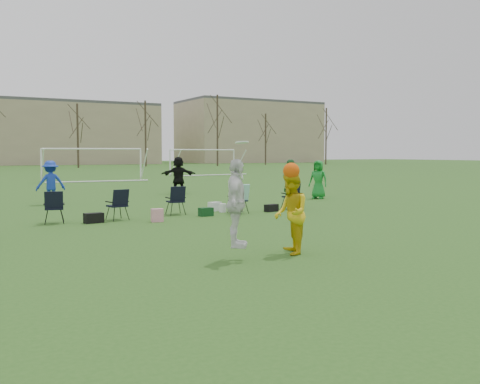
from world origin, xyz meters
TOP-DOWN VIEW (x-y plane):
  - ground at (0.00, 0.00)m, footprint 260.00×260.00m
  - fielder_blue at (-2.13, 14.20)m, footprint 1.17×0.70m
  - fielder_green_far at (9.07, 11.15)m, footprint 0.93×1.02m
  - fielder_black at (4.65, 17.06)m, footprint 1.85×1.21m
  - center_contest at (-0.31, 0.61)m, footprint 2.23×1.10m
  - sideline_setup at (1.82, 8.06)m, footprint 9.24×2.23m
  - goal_mid at (4.00, 32.00)m, footprint 7.40×0.63m
  - goal_right at (16.00, 38.00)m, footprint 7.35×1.14m
  - building_row at (6.73, 96.00)m, footprint 126.00×16.00m

SIDE VIEW (x-z plane):
  - ground at x=0.00m, z-range 0.00..0.00m
  - sideline_setup at x=1.82m, z-range -0.38..1.47m
  - fielder_green_far at x=9.07m, z-range 0.00..1.76m
  - fielder_blue at x=-2.13m, z-range 0.00..1.78m
  - fielder_black at x=4.65m, z-range 0.00..1.91m
  - center_contest at x=-0.31m, z-range -0.17..2.15m
  - goal_mid at x=4.00m, z-range 0.69..3.15m
  - goal_right at x=16.00m, z-range 0.69..3.15m
  - building_row at x=6.73m, z-range -0.51..12.49m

